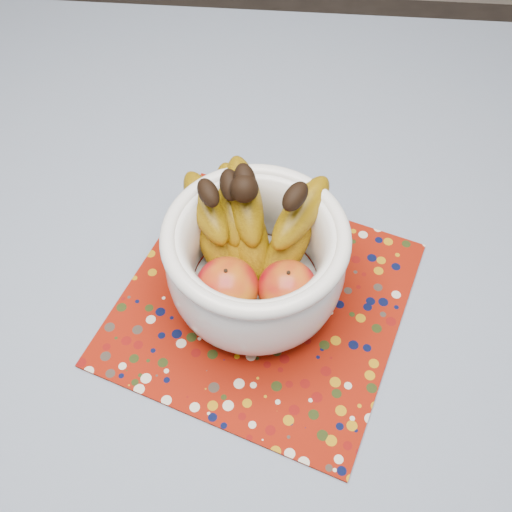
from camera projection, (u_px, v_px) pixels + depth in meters
The scene contains 4 objects.
table at pixel (225, 297), 0.95m from camera, with size 1.20×1.20×0.75m.
tablecloth at pixel (223, 268), 0.89m from camera, with size 1.32×1.32×0.01m, color slate.
placemat at pixel (262, 302), 0.84m from camera, with size 0.38×0.38×0.00m, color maroon.
fruit_bowl at pixel (252, 247), 0.79m from camera, with size 0.29×0.26×0.20m.
Camera 1 is at (0.09, -0.49, 1.49)m, focal length 42.00 mm.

